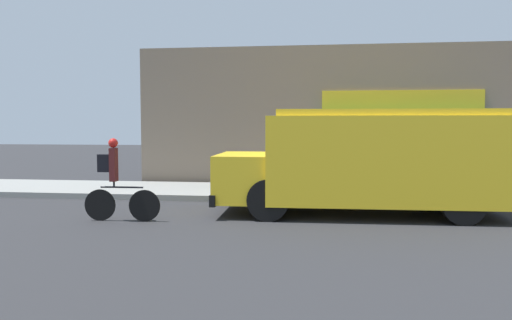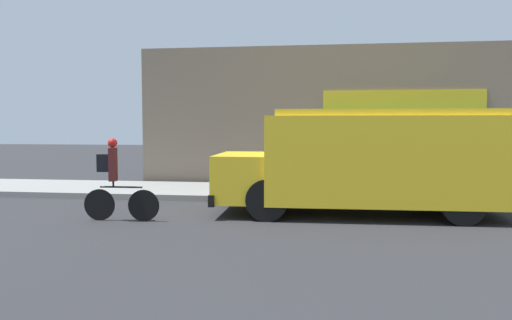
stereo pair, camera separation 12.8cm
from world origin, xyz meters
The scene contains 6 objects.
ground_plane centered at (0.00, 0.00, 0.00)m, with size 70.00×70.00×0.00m, color #2B2B2D.
sidewalk centered at (0.00, 1.48, 0.08)m, with size 28.00×2.96×0.16m.
storefront centered at (0.06, 3.26, 2.21)m, with size 12.95×0.73×4.40m.
school_bus centered at (0.40, -1.28, 1.21)m, with size 6.28×2.76×2.28m.
cyclist centered at (-4.82, -2.71, 0.81)m, with size 1.58×0.20×1.69m.
trash_bin centered at (-3.51, 1.54, 0.54)m, with size 0.51×0.51×0.76m.
Camera 1 is at (-0.67, -12.34, 1.96)m, focal length 35.00 mm.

